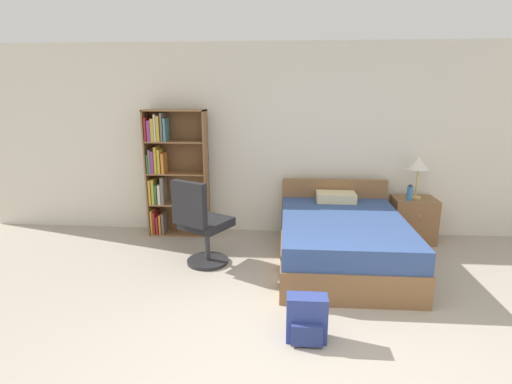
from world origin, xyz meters
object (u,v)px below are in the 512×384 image
(office_chair, at_px, (201,225))
(backpack_blue, at_px, (307,320))
(bed, at_px, (341,239))
(nightstand, at_px, (413,220))
(table_lamp, at_px, (419,165))
(bookshelf, at_px, (169,172))
(water_bottle, at_px, (410,193))

(office_chair, xyz_separation_m, backpack_blue, (1.13, -1.35, -0.31))
(bed, relative_size, backpack_blue, 5.05)
(backpack_blue, bearing_deg, nightstand, 56.94)
(bed, bearing_deg, table_lamp, 37.23)
(nightstand, distance_m, table_lamp, 0.75)
(backpack_blue, bearing_deg, bed, 73.01)
(bed, bearing_deg, nightstand, 36.89)
(bookshelf, height_order, office_chair, bookshelf)
(bed, bearing_deg, bookshelf, 159.57)
(bed, relative_size, office_chair, 1.89)
(bed, xyz_separation_m, water_bottle, (0.94, 0.68, 0.40))
(bed, xyz_separation_m, table_lamp, (1.06, 0.80, 0.75))
(water_bottle, bearing_deg, table_lamp, 46.22)
(nightstand, bearing_deg, office_chair, -159.48)
(bed, height_order, table_lamp, table_lamp)
(bookshelf, bearing_deg, bed, -20.43)
(bed, distance_m, office_chair, 1.63)
(nightstand, distance_m, water_bottle, 0.42)
(office_chair, height_order, nightstand, office_chair)
(bookshelf, distance_m, office_chair, 1.30)
(table_lamp, bearing_deg, bed, -142.77)
(bed, height_order, water_bottle, bed)
(bookshelf, bearing_deg, nightstand, -0.93)
(office_chair, xyz_separation_m, nightstand, (2.66, 0.99, -0.20))
(table_lamp, distance_m, water_bottle, 0.39)
(bookshelf, height_order, nightstand, bookshelf)
(bed, xyz_separation_m, backpack_blue, (-0.47, -1.55, -0.11))
(bookshelf, xyz_separation_m, nightstand, (3.31, -0.05, -0.59))
(bed, bearing_deg, backpack_blue, -106.99)
(nightstand, relative_size, water_bottle, 2.91)
(office_chair, bearing_deg, water_bottle, 19.24)
(bed, relative_size, table_lamp, 3.56)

